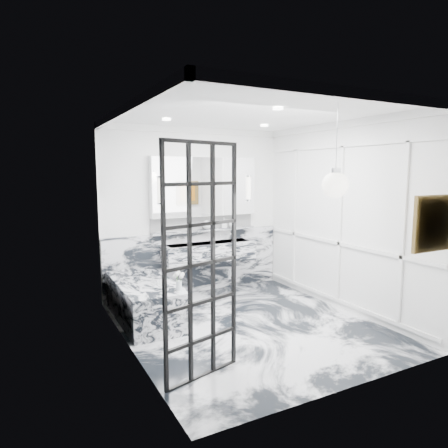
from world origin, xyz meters
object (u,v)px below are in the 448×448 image
crittall_door (202,264)px  bathtub (145,300)px  trough_sink (209,251)px  mirror_cabinet (205,187)px

crittall_door → bathtub: size_ratio=1.42×
trough_sink → bathtub: 1.55m
trough_sink → bathtub: size_ratio=0.97×
trough_sink → mirror_cabinet: bearing=90.0°
mirror_cabinet → bathtub: (-1.32, -0.83, -1.54)m
trough_sink → bathtub: (-1.33, -0.66, -0.45)m
bathtub → mirror_cabinet: bearing=32.1°
crittall_door → bathtub: (-0.06, 1.83, -0.90)m
crittall_door → bathtub: crittall_door is taller
mirror_cabinet → crittall_door: bearing=-115.4°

